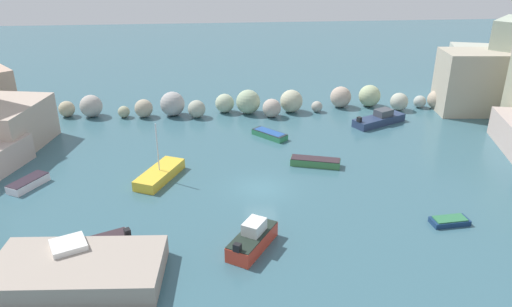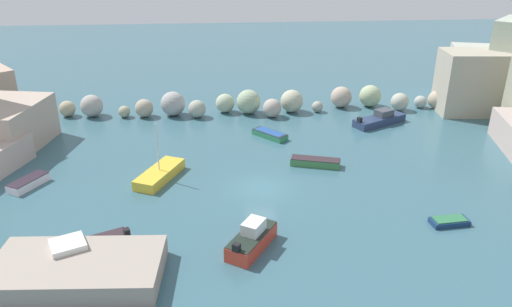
{
  "view_description": "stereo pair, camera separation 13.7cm",
  "coord_description": "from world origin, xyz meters",
  "px_view_note": "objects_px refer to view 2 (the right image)",
  "views": [
    {
      "loc": [
        -3.46,
        -34.06,
        18.28
      ],
      "look_at": [
        0.0,
        4.53,
        1.0
      ],
      "focal_mm": 34.5,
      "sensor_mm": 36.0,
      "label": 1
    },
    {
      "loc": [
        -3.32,
        -34.07,
        18.28
      ],
      "look_at": [
        0.0,
        4.53,
        1.0
      ],
      "focal_mm": 34.5,
      "sensor_mm": 36.0,
      "label": 2
    }
  ],
  "objects_px": {
    "moored_boat_3": "(84,252)",
    "moored_boat_8": "(252,239)",
    "moored_boat_5": "(160,174)",
    "moored_boat_6": "(28,183)",
    "stone_dock": "(78,270)",
    "moored_boat_7": "(449,221)",
    "moored_boat_1": "(315,162)",
    "moored_boat_0": "(380,119)",
    "moored_boat_2": "(270,134)"
  },
  "relations": [
    {
      "from": "stone_dock",
      "to": "moored_boat_0",
      "type": "height_order",
      "value": "moored_boat_0"
    },
    {
      "from": "moored_boat_5",
      "to": "moored_boat_2",
      "type": "bearing_deg",
      "value": -25.44
    },
    {
      "from": "moored_boat_3",
      "to": "moored_boat_5",
      "type": "distance_m",
      "value": 11.38
    },
    {
      "from": "stone_dock",
      "to": "moored_boat_5",
      "type": "distance_m",
      "value": 13.01
    },
    {
      "from": "moored_boat_5",
      "to": "moored_boat_8",
      "type": "distance_m",
      "value": 12.33
    },
    {
      "from": "moored_boat_5",
      "to": "moored_boat_6",
      "type": "bearing_deg",
      "value": 117.69
    },
    {
      "from": "moored_boat_0",
      "to": "moored_boat_2",
      "type": "distance_m",
      "value": 12.27
    },
    {
      "from": "stone_dock",
      "to": "moored_boat_6",
      "type": "xyz_separation_m",
      "value": [
        -6.72,
        12.05,
        -0.3
      ]
    },
    {
      "from": "moored_boat_3",
      "to": "moored_boat_6",
      "type": "bearing_deg",
      "value": -81.42
    },
    {
      "from": "moored_boat_6",
      "to": "moored_boat_7",
      "type": "xyz_separation_m",
      "value": [
        30.78,
        -8.21,
        -0.13
      ]
    },
    {
      "from": "moored_boat_0",
      "to": "moored_boat_2",
      "type": "bearing_deg",
      "value": 165.59
    },
    {
      "from": "moored_boat_6",
      "to": "moored_boat_8",
      "type": "bearing_deg",
      "value": 89.23
    },
    {
      "from": "moored_boat_5",
      "to": "moored_boat_7",
      "type": "relative_size",
      "value": 2.07
    },
    {
      "from": "moored_boat_3",
      "to": "moored_boat_1",
      "type": "bearing_deg",
      "value": -168.21
    },
    {
      "from": "moored_boat_6",
      "to": "stone_dock",
      "type": "bearing_deg",
      "value": 58.51
    },
    {
      "from": "moored_boat_0",
      "to": "moored_boat_1",
      "type": "xyz_separation_m",
      "value": [
        -8.77,
        -9.56,
        -0.18
      ]
    },
    {
      "from": "moored_boat_0",
      "to": "moored_boat_6",
      "type": "bearing_deg",
      "value": 172.31
    },
    {
      "from": "moored_boat_0",
      "to": "moored_boat_7",
      "type": "height_order",
      "value": "moored_boat_0"
    },
    {
      "from": "moored_boat_5",
      "to": "moored_boat_7",
      "type": "bearing_deg",
      "value": -87.87
    },
    {
      "from": "stone_dock",
      "to": "moored_boat_5",
      "type": "bearing_deg",
      "value": 74.32
    },
    {
      "from": "moored_boat_1",
      "to": "moored_boat_3",
      "type": "distance_m",
      "value": 20.69
    },
    {
      "from": "moored_boat_3",
      "to": "moored_boat_0",
      "type": "bearing_deg",
      "value": -163.84
    },
    {
      "from": "moored_boat_6",
      "to": "moored_boat_1",
      "type": "bearing_deg",
      "value": 123.89
    },
    {
      "from": "moored_boat_3",
      "to": "moored_boat_7",
      "type": "distance_m",
      "value": 24.2
    },
    {
      "from": "stone_dock",
      "to": "moored_boat_0",
      "type": "distance_m",
      "value": 34.61
    },
    {
      "from": "moored_boat_3",
      "to": "moored_boat_6",
      "type": "distance_m",
      "value": 12.3
    },
    {
      "from": "moored_boat_1",
      "to": "moored_boat_2",
      "type": "bearing_deg",
      "value": 131.68
    },
    {
      "from": "moored_boat_0",
      "to": "moored_boat_6",
      "type": "distance_m",
      "value": 34.13
    },
    {
      "from": "moored_boat_2",
      "to": "moored_boat_6",
      "type": "bearing_deg",
      "value": -108.81
    },
    {
      "from": "moored_boat_5",
      "to": "moored_boat_8",
      "type": "height_order",
      "value": "moored_boat_5"
    },
    {
      "from": "moored_boat_7",
      "to": "moored_boat_8",
      "type": "xyz_separation_m",
      "value": [
        -13.8,
        -1.64,
        0.46
      ]
    },
    {
      "from": "moored_boat_0",
      "to": "moored_boat_7",
      "type": "xyz_separation_m",
      "value": [
        -1.39,
        -19.62,
        -0.3
      ]
    },
    {
      "from": "moored_boat_2",
      "to": "moored_boat_7",
      "type": "height_order",
      "value": "moored_boat_2"
    },
    {
      "from": "moored_boat_1",
      "to": "moored_boat_3",
      "type": "xyz_separation_m",
      "value": [
        -16.72,
        -12.19,
        0.3
      ]
    },
    {
      "from": "moored_boat_0",
      "to": "moored_boat_6",
      "type": "height_order",
      "value": "moored_boat_0"
    },
    {
      "from": "stone_dock",
      "to": "moored_boat_8",
      "type": "relative_size",
      "value": 2.18
    },
    {
      "from": "moored_boat_2",
      "to": "moored_boat_3",
      "type": "distance_m",
      "value": 23.35
    },
    {
      "from": "moored_boat_3",
      "to": "moored_boat_8",
      "type": "relative_size",
      "value": 1.32
    },
    {
      "from": "moored_boat_0",
      "to": "moored_boat_7",
      "type": "distance_m",
      "value": 19.67
    },
    {
      "from": "moored_boat_6",
      "to": "moored_boat_8",
      "type": "relative_size",
      "value": 0.79
    },
    {
      "from": "moored_boat_6",
      "to": "moored_boat_7",
      "type": "bearing_deg",
      "value": 104.42
    },
    {
      "from": "moored_boat_2",
      "to": "moored_boat_7",
      "type": "xyz_separation_m",
      "value": [
        10.57,
        -16.9,
        -0.1
      ]
    },
    {
      "from": "moored_boat_1",
      "to": "moored_boat_7",
      "type": "height_order",
      "value": "moored_boat_1"
    },
    {
      "from": "moored_boat_0",
      "to": "moored_boat_8",
      "type": "bearing_deg",
      "value": -152.77
    },
    {
      "from": "moored_boat_0",
      "to": "moored_boat_7",
      "type": "bearing_deg",
      "value": -121.29
    },
    {
      "from": "moored_boat_8",
      "to": "moored_boat_6",
      "type": "bearing_deg",
      "value": 92.05
    },
    {
      "from": "moored_boat_5",
      "to": "moored_boat_6",
      "type": "distance_m",
      "value": 10.25
    },
    {
      "from": "moored_boat_0",
      "to": "moored_boat_2",
      "type": "height_order",
      "value": "moored_boat_0"
    },
    {
      "from": "moored_boat_2",
      "to": "moored_boat_7",
      "type": "relative_size",
      "value": 1.34
    },
    {
      "from": "stone_dock",
      "to": "moored_boat_6",
      "type": "bearing_deg",
      "value": 119.16
    }
  ]
}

